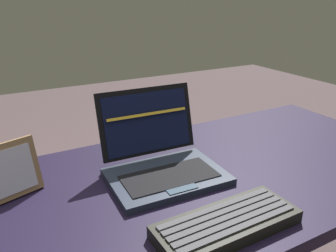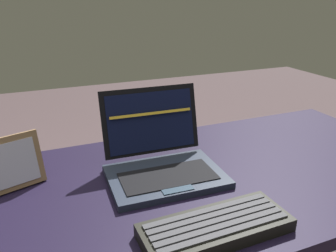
# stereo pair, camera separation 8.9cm
# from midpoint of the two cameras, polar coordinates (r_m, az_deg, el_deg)

# --- Properties ---
(desk) EXTENTS (1.72, 0.68, 0.72)m
(desk) POSITION_cam_midpoint_polar(r_m,az_deg,el_deg) (0.97, -3.58, -15.12)
(desk) COLOR black
(desk) RESTS_ON ground
(laptop_front) EXTENTS (0.32, 0.28, 0.22)m
(laptop_front) POSITION_cam_midpoint_polar(r_m,az_deg,el_deg) (0.95, -3.93, -5.82)
(laptop_front) COLOR #212837
(laptop_front) RESTS_ON desk
(external_keyboard) EXTENTS (0.33, 0.13, 0.03)m
(external_keyboard) POSITION_cam_midpoint_polar(r_m,az_deg,el_deg) (0.75, 6.56, -16.22)
(external_keyboard) COLOR black
(external_keyboard) RESTS_ON desk
(photo_frame) EXTENTS (0.15, 0.08, 0.14)m
(photo_frame) POSITION_cam_midpoint_polar(r_m,az_deg,el_deg) (0.94, -27.92, -6.88)
(photo_frame) COLOR olive
(photo_frame) RESTS_ON desk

